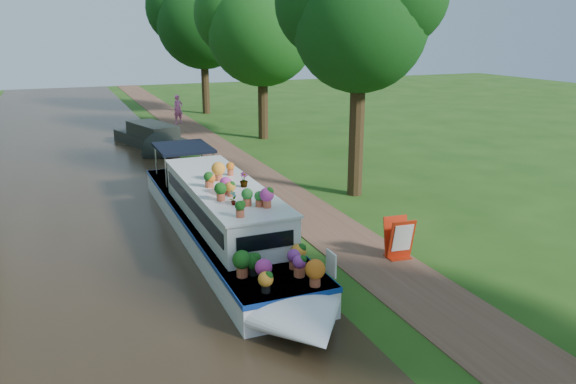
{
  "coord_description": "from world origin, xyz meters",
  "views": [
    {
      "loc": [
        -6.38,
        -14.97,
        6.07
      ],
      "look_at": [
        -0.12,
        0.15,
        1.3
      ],
      "focal_mm": 35.0,
      "sensor_mm": 36.0,
      "label": 1
    }
  ],
  "objects_px": {
    "plant_boat": "(224,218)",
    "second_boat": "(153,138)",
    "sandwich_board": "(399,240)",
    "pedestrian_pink": "(178,109)"
  },
  "relations": [
    {
      "from": "sandwich_board",
      "to": "pedestrian_pink",
      "type": "height_order",
      "value": "pedestrian_pink"
    },
    {
      "from": "sandwich_board",
      "to": "plant_boat",
      "type": "bearing_deg",
      "value": 151.73
    },
    {
      "from": "sandwich_board",
      "to": "pedestrian_pink",
      "type": "xyz_separation_m",
      "value": [
        -0.79,
        24.95,
        0.43
      ]
    },
    {
      "from": "plant_boat",
      "to": "pedestrian_pink",
      "type": "xyz_separation_m",
      "value": [
        3.34,
        22.2,
        0.12
      ]
    },
    {
      "from": "plant_boat",
      "to": "second_boat",
      "type": "distance_m",
      "value": 15.02
    },
    {
      "from": "sandwich_board",
      "to": "pedestrian_pink",
      "type": "relative_size",
      "value": 0.6
    },
    {
      "from": "plant_boat",
      "to": "second_boat",
      "type": "bearing_deg",
      "value": 88.24
    },
    {
      "from": "plant_boat",
      "to": "pedestrian_pink",
      "type": "distance_m",
      "value": 22.45
    },
    {
      "from": "plant_boat",
      "to": "second_boat",
      "type": "height_order",
      "value": "plant_boat"
    },
    {
      "from": "plant_boat",
      "to": "pedestrian_pink",
      "type": "relative_size",
      "value": 7.19
    }
  ]
}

